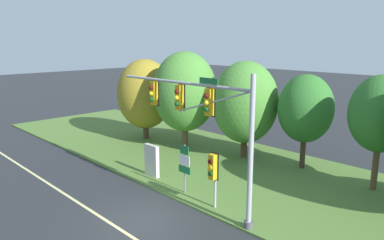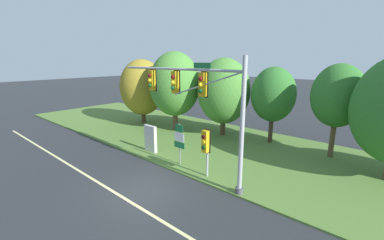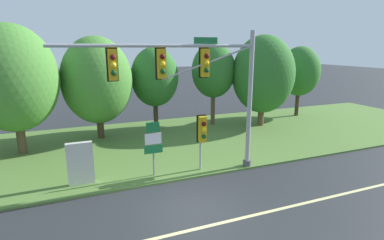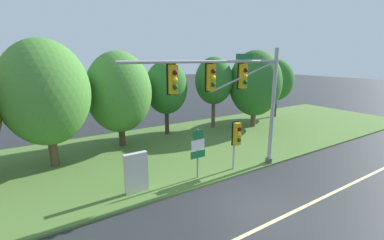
% 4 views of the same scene
% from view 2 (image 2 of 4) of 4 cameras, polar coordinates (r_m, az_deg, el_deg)
% --- Properties ---
extents(ground_plane, '(160.00, 160.00, 0.00)m').
position_cam_2_polar(ground_plane, '(14.04, -10.75, -14.79)').
color(ground_plane, '#282B2D').
extents(lane_stripe, '(36.00, 0.16, 0.01)m').
position_cam_2_polar(lane_stripe, '(13.44, -14.94, -16.37)').
color(lane_stripe, beige).
rests_on(lane_stripe, ground).
extents(grass_verge, '(48.00, 11.50, 0.10)m').
position_cam_2_polar(grass_verge, '(19.67, 8.63, -6.11)').
color(grass_verge, '#517533').
rests_on(grass_verge, ground).
extents(traffic_signal_mast, '(8.95, 0.49, 6.64)m').
position_cam_2_polar(traffic_signal_mast, '(13.53, 0.90, 5.27)').
color(traffic_signal_mast, '#9EA0A5').
rests_on(traffic_signal_mast, grass_verge).
extents(pedestrian_signal_near_kerb, '(0.46, 0.55, 2.77)m').
position_cam_2_polar(pedestrian_signal_near_kerb, '(14.08, 3.04, -5.30)').
color(pedestrian_signal_near_kerb, '#9EA0A5').
rests_on(pedestrian_signal_near_kerb, grass_verge).
extents(route_sign_post, '(0.87, 0.08, 2.63)m').
position_cam_2_polar(route_sign_post, '(15.87, -2.81, -4.42)').
color(route_sign_post, slate).
rests_on(route_sign_post, grass_verge).
extents(tree_nearest_road, '(4.48, 4.48, 6.46)m').
position_cam_2_polar(tree_nearest_road, '(26.66, -10.98, 7.13)').
color(tree_nearest_road, '#4C3823').
rests_on(tree_nearest_road, grass_verge).
extents(tree_left_of_mast, '(4.67, 4.67, 7.15)m').
position_cam_2_polar(tree_left_of_mast, '(23.67, -3.86, 7.94)').
color(tree_left_of_mast, brown).
rests_on(tree_left_of_mast, grass_verge).
extents(tree_behind_signpost, '(4.44, 4.44, 6.59)m').
position_cam_2_polar(tree_behind_signpost, '(21.97, 7.08, 6.35)').
color(tree_behind_signpost, '#4C3823').
rests_on(tree_behind_signpost, grass_verge).
extents(tree_mid_verge, '(3.38, 3.38, 5.92)m').
position_cam_2_polar(tree_mid_verge, '(20.75, 17.61, 5.38)').
color(tree_mid_verge, '#423021').
rests_on(tree_mid_verge, grass_verge).
extents(tree_tall_centre, '(3.29, 3.29, 6.22)m').
position_cam_2_polar(tree_tall_centre, '(19.05, 29.67, 4.65)').
color(tree_tall_centre, brown).
rests_on(tree_tall_centre, grass_verge).
extents(info_kiosk, '(1.10, 0.24, 1.90)m').
position_cam_2_polar(info_kiosk, '(18.54, -9.21, -4.11)').
color(info_kiosk, beige).
rests_on(info_kiosk, grass_verge).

